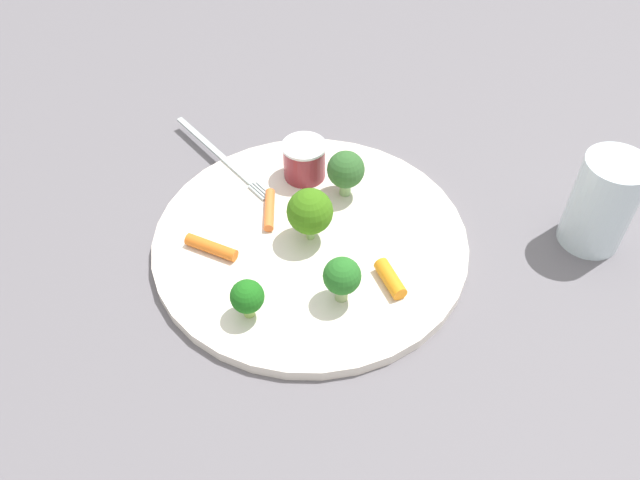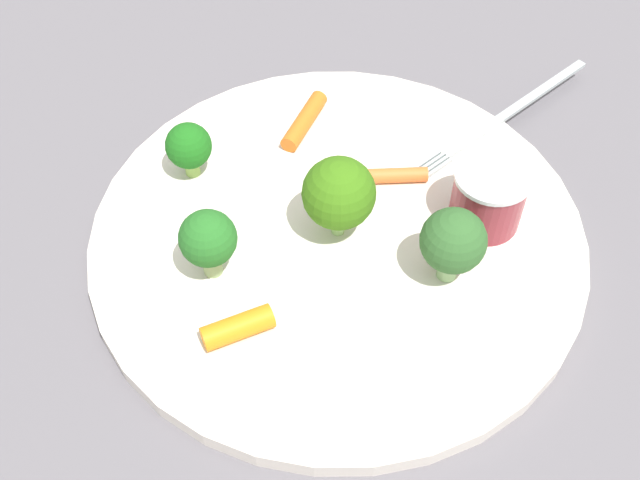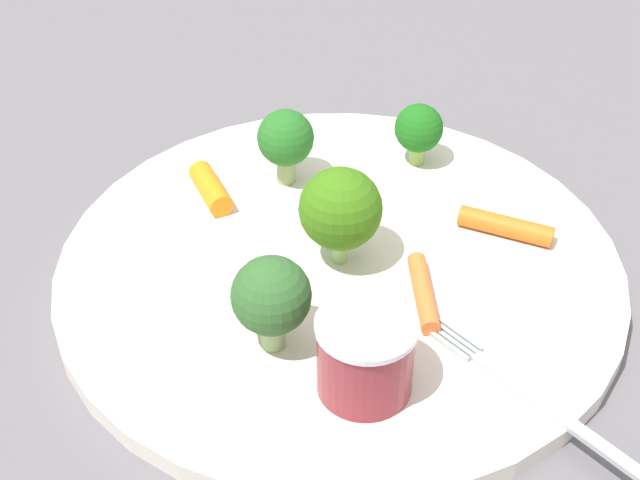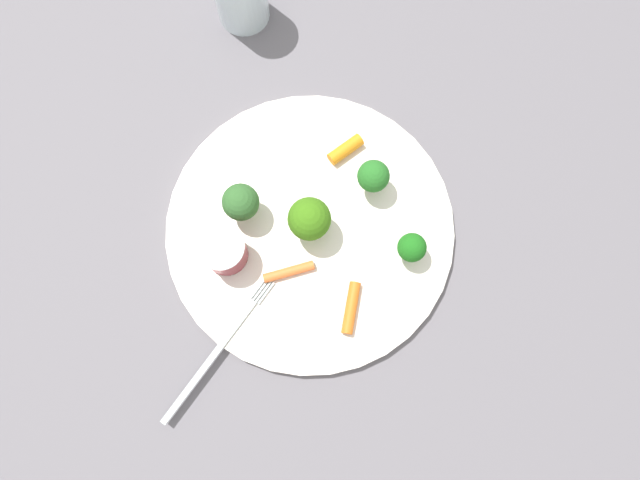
{
  "view_description": "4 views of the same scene",
  "coord_description": "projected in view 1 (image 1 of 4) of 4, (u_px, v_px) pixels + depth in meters",
  "views": [
    {
      "loc": [
        -0.23,
        0.39,
        0.49
      ],
      "look_at": [
        -0.02,
        0.01,
        0.03
      ],
      "focal_mm": 36.64,
      "sensor_mm": 36.0,
      "label": 1
    },
    {
      "loc": [
        -0.29,
        -0.14,
        0.4
      ],
      "look_at": [
        -0.02,
        0.0,
        0.02
      ],
      "focal_mm": 44.32,
      "sensor_mm": 36.0,
      "label": 2
    },
    {
      "loc": [
        0.17,
        -0.35,
        0.34
      ],
      "look_at": [
        -0.01,
        0.0,
        0.02
      ],
      "focal_mm": 50.67,
      "sensor_mm": 36.0,
      "label": 3
    },
    {
      "loc": [
        0.14,
        0.05,
        0.61
      ],
      "look_at": [
        0.01,
        0.01,
        0.02
      ],
      "focal_mm": 31.64,
      "sensor_mm": 36.0,
      "label": 4
    }
  ],
  "objects": [
    {
      "name": "broccoli_floret_2",
      "position": [
        249.0,
        298.0,
        0.57
      ],
      "size": [
        0.03,
        0.03,
        0.04
      ],
      "color": "#96BE56",
      "rests_on": "plate"
    },
    {
      "name": "plate",
      "position": [
        310.0,
        241.0,
        0.66
      ],
      "size": [
        0.31,
        0.31,
        0.01
      ],
      "primitive_type": "cylinder",
      "color": "silver",
      "rests_on": "ground_plane"
    },
    {
      "name": "carrot_stick_0",
      "position": [
        211.0,
        247.0,
        0.63
      ],
      "size": [
        0.05,
        0.02,
        0.01
      ],
      "primitive_type": "cylinder",
      "rotation": [
        1.57,
        0.0,
        4.79
      ],
      "color": "orange",
      "rests_on": "plate"
    },
    {
      "name": "broccoli_floret_3",
      "position": [
        348.0,
        171.0,
        0.67
      ],
      "size": [
        0.04,
        0.04,
        0.05
      ],
      "color": "#8DB674",
      "rests_on": "plate"
    },
    {
      "name": "carrot_stick_1",
      "position": [
        390.0,
        279.0,
        0.61
      ],
      "size": [
        0.04,
        0.04,
        0.01
      ],
      "primitive_type": "cylinder",
      "rotation": [
        1.57,
        0.0,
        0.9
      ],
      "color": "orange",
      "rests_on": "plate"
    },
    {
      "name": "carrot_stick_2",
      "position": [
        269.0,
        210.0,
        0.67
      ],
      "size": [
        0.04,
        0.05,
        0.01
      ],
      "primitive_type": "cylinder",
      "rotation": [
        1.57,
        0.0,
        3.68
      ],
      "color": "orange",
      "rests_on": "plate"
    },
    {
      "name": "sauce_cup",
      "position": [
        304.0,
        160.0,
        0.7
      ],
      "size": [
        0.05,
        0.05,
        0.04
      ],
      "color": "maroon",
      "rests_on": "plate"
    },
    {
      "name": "fork",
      "position": [
        223.0,
        157.0,
        0.73
      ],
      "size": [
        0.17,
        0.07,
        0.0
      ],
      "color": "#ACB8B8",
      "rests_on": "plate"
    },
    {
      "name": "ground_plane",
      "position": [
        310.0,
        245.0,
        0.66
      ],
      "size": [
        2.4,
        2.4,
        0.0
      ],
      "primitive_type": "plane",
      "color": "slate"
    },
    {
      "name": "broccoli_floret_1",
      "position": [
        342.0,
        277.0,
        0.58
      ],
      "size": [
        0.03,
        0.03,
        0.05
      ],
      "color": "#92AA6C",
      "rests_on": "plate"
    },
    {
      "name": "broccoli_floret_0",
      "position": [
        308.0,
        208.0,
        0.63
      ],
      "size": [
        0.05,
        0.05,
        0.06
      ],
      "color": "#97C56F",
      "rests_on": "plate"
    },
    {
      "name": "drinking_glass",
      "position": [
        602.0,
        203.0,
        0.63
      ],
      "size": [
        0.06,
        0.06,
        0.1
      ],
      "primitive_type": "cylinder",
      "color": "silver",
      "rests_on": "ground_plane"
    }
  ]
}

